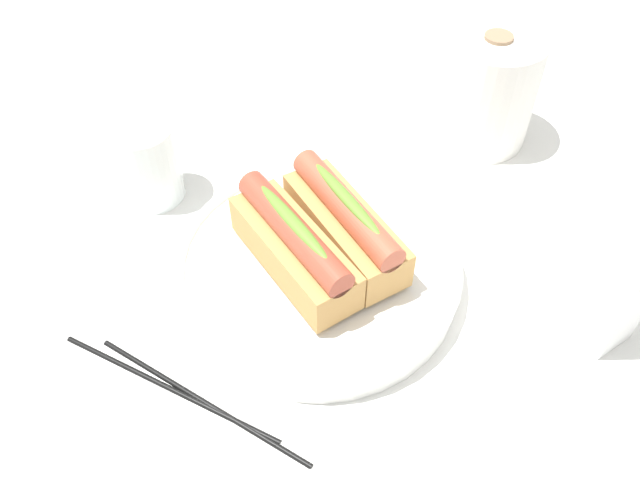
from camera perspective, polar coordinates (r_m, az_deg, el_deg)
ground_plane at (r=0.64m, az=-0.21°, el=-3.48°), size 2.40×2.40×0.00m
serving_bowl at (r=0.63m, az=0.00°, el=-2.23°), size 0.27×0.27×0.03m
hotdog_front at (r=0.58m, az=-2.30°, el=-0.51°), size 0.16×0.08×0.06m
hotdog_back at (r=0.60m, az=2.23°, el=1.50°), size 0.16×0.09×0.06m
water_glass at (r=0.72m, az=-14.84°, el=6.29°), size 0.07×0.07×0.09m
paper_towel_roll at (r=0.78m, az=14.41°, el=12.60°), size 0.11×0.11×0.13m
napkin_box at (r=0.61m, az=22.65°, el=-1.26°), size 0.12×0.07×0.15m
chopstick_near at (r=0.57m, az=-10.36°, el=-13.53°), size 0.22×0.05×0.01m
chopstick_far at (r=0.58m, az=-13.18°, el=-12.36°), size 0.21×0.07×0.01m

